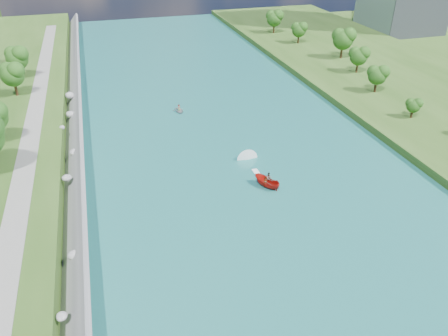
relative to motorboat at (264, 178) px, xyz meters
name	(u,v)px	position (x,y,z in m)	size (l,w,h in m)	color
ground	(294,248)	(-1.87, -15.22, -0.86)	(260.00, 260.00, 0.00)	#2D5119
river_water	(242,169)	(-1.87, 4.78, -0.81)	(55.00, 240.00, 0.10)	#1A6565
riprap_bank	(74,189)	(-27.73, 3.58, 0.95)	(4.49, 236.00, 4.05)	slate
riverside_path	(22,182)	(-34.37, 4.78, 2.69)	(3.00, 200.00, 0.10)	gray
trees_east	(421,89)	(38.65, 14.80, 4.99)	(16.09, 143.49, 11.01)	#144D15
motorboat	(264,178)	(0.00, 0.00, 0.00)	(3.78, 19.13, 2.09)	#B2170E
raft	(179,110)	(-6.94, 30.69, -0.39)	(2.52, 3.30, 1.57)	gray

